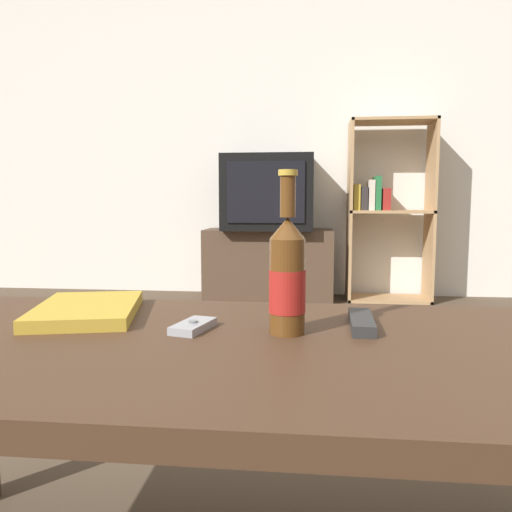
# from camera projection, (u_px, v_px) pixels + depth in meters

# --- Properties ---
(back_wall) EXTENTS (8.00, 0.05, 2.60)m
(back_wall) POSITION_uv_depth(u_px,v_px,m) (292.00, 121.00, 3.71)
(back_wall) COLOR silver
(back_wall) RESTS_ON ground_plane
(coffee_table) EXTENTS (1.37, 0.64, 0.48)m
(coffee_table) POSITION_uv_depth(u_px,v_px,m) (224.00, 380.00, 0.82)
(coffee_table) COLOR #422B1C
(coffee_table) RESTS_ON ground_plane
(tv_stand) EXTENTS (0.91, 0.37, 0.50)m
(tv_stand) POSITION_uv_depth(u_px,v_px,m) (269.00, 264.00, 3.59)
(tv_stand) COLOR #4C3828
(tv_stand) RESTS_ON ground_plane
(television) EXTENTS (0.63, 0.54, 0.52)m
(television) POSITION_uv_depth(u_px,v_px,m) (269.00, 193.00, 3.53)
(television) COLOR black
(television) RESTS_ON tv_stand
(bookshelf) EXTENTS (0.57, 0.30, 1.26)m
(bookshelf) POSITION_uv_depth(u_px,v_px,m) (385.00, 208.00, 3.50)
(bookshelf) COLOR tan
(bookshelf) RESTS_ON ground_plane
(beer_bottle) EXTENTS (0.06, 0.06, 0.28)m
(beer_bottle) POSITION_uv_depth(u_px,v_px,m) (287.00, 276.00, 0.85)
(beer_bottle) COLOR #563314
(beer_bottle) RESTS_ON coffee_table
(cell_phone) EXTENTS (0.07, 0.11, 0.02)m
(cell_phone) POSITION_uv_depth(u_px,v_px,m) (193.00, 326.00, 0.88)
(cell_phone) COLOR gray
(cell_phone) RESTS_ON coffee_table
(remote_control) EXTENTS (0.04, 0.15, 0.02)m
(remote_control) POSITION_uv_depth(u_px,v_px,m) (361.00, 322.00, 0.89)
(remote_control) COLOR #282828
(remote_control) RESTS_ON coffee_table
(table_book) EXTENTS (0.24, 0.31, 0.02)m
(table_book) POSITION_uv_depth(u_px,v_px,m) (87.00, 310.00, 0.99)
(table_book) COLOR #B7932D
(table_book) RESTS_ON coffee_table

